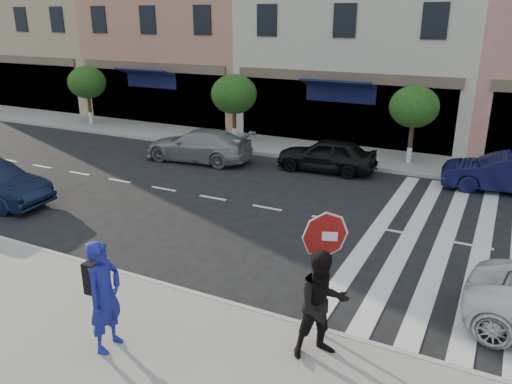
% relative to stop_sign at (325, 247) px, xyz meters
% --- Properties ---
extents(ground, '(120.00, 120.00, 0.00)m').
position_rel_stop_sign_xyz_m(ground, '(-3.84, 1.67, -1.91)').
color(ground, black).
rests_on(ground, ground).
extents(sidewalk_near, '(60.00, 4.50, 0.15)m').
position_rel_stop_sign_xyz_m(sidewalk_near, '(-3.84, -2.08, -1.84)').
color(sidewalk_near, gray).
rests_on(sidewalk_near, ground).
extents(sidewalk_far, '(60.00, 3.00, 0.15)m').
position_rel_stop_sign_xyz_m(sidewalk_far, '(-3.84, 12.67, -1.84)').
color(sidewalk_far, gray).
rests_on(sidewalk_far, ground).
extents(building_west_far, '(12.00, 9.00, 12.00)m').
position_rel_stop_sign_xyz_m(building_west_far, '(-25.84, 18.67, 4.09)').
color(building_west_far, tan).
rests_on(building_west_far, ground).
extents(building_centre, '(11.00, 9.00, 11.00)m').
position_rel_stop_sign_xyz_m(building_centre, '(-4.34, 18.67, 3.59)').
color(building_centre, beige).
rests_on(building_centre, ground).
extents(street_tree_wa, '(2.00, 2.00, 3.05)m').
position_rel_stop_sign_xyz_m(street_tree_wa, '(-17.84, 12.47, 0.42)').
color(street_tree_wa, '#473323').
rests_on(street_tree_wa, sidewalk_far).
extents(street_tree_wb, '(2.10, 2.10, 3.06)m').
position_rel_stop_sign_xyz_m(street_tree_wb, '(-8.84, 12.47, 0.39)').
color(street_tree_wb, '#473323').
rests_on(street_tree_wb, sidewalk_far).
extents(street_tree_c, '(1.90, 1.90, 3.04)m').
position_rel_stop_sign_xyz_m(street_tree_c, '(-0.84, 12.47, 0.44)').
color(street_tree_c, '#473323').
rests_on(street_tree_c, sidewalk_far).
extents(stop_sign, '(0.81, 0.33, 2.42)m').
position_rel_stop_sign_xyz_m(stop_sign, '(0.00, 0.00, 0.00)').
color(stop_sign, gray).
rests_on(stop_sign, sidewalk_near).
extents(photographer, '(0.54, 0.78, 2.03)m').
position_rel_stop_sign_xyz_m(photographer, '(-3.19, -2.03, -0.75)').
color(photographer, navy).
rests_on(photographer, sidewalk_near).
extents(walker, '(1.19, 1.18, 1.94)m').
position_rel_stop_sign_xyz_m(walker, '(0.19, -0.54, -0.79)').
color(walker, black).
rests_on(walker, sidewalk_near).
extents(car_far_left, '(4.66, 2.23, 1.31)m').
position_rel_stop_sign_xyz_m(car_far_left, '(-8.73, 9.27, -1.26)').
color(car_far_left, gray).
rests_on(car_far_left, ground).
extents(car_far_mid, '(3.88, 1.78, 1.29)m').
position_rel_stop_sign_xyz_m(car_far_mid, '(-3.53, 10.27, -1.27)').
color(car_far_mid, black).
rests_on(car_far_mid, ground).
extents(car_far_right, '(4.19, 1.94, 1.33)m').
position_rel_stop_sign_xyz_m(car_far_right, '(2.66, 10.77, -1.25)').
color(car_far_right, black).
rests_on(car_far_right, ground).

